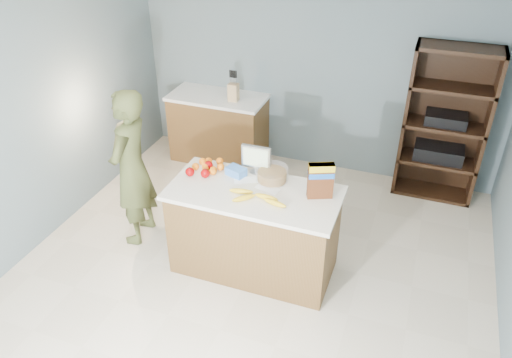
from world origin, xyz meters
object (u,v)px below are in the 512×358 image
(shelving_unit, at_px, (444,126))
(tv, at_px, (256,158))
(counter_peninsula, at_px, (254,234))
(person, at_px, (132,169))
(cereal_box, at_px, (321,178))

(shelving_unit, bearing_deg, tv, -133.34)
(counter_peninsula, xyz_separation_m, person, (-1.32, 0.07, 0.41))
(shelving_unit, relative_size, tv, 6.38)
(cereal_box, bearing_deg, tv, 163.77)
(person, xyz_separation_m, tv, (1.23, 0.24, 0.23))
(person, distance_m, cereal_box, 1.91)
(counter_peninsula, relative_size, tv, 5.53)
(shelving_unit, height_order, person, shelving_unit)
(tv, bearing_deg, counter_peninsula, -73.20)
(person, height_order, tv, person)
(counter_peninsula, relative_size, shelving_unit, 0.87)
(person, relative_size, tv, 5.87)
(person, bearing_deg, cereal_box, 85.30)
(person, height_order, cereal_box, person)
(shelving_unit, bearing_deg, counter_peninsula, -127.11)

